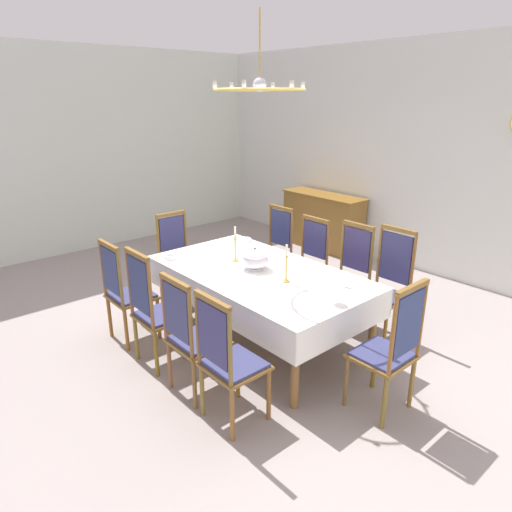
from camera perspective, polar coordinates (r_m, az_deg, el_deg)
The scene contains 24 objects.
ground at distance 4.93m, azimuth 0.98°, elevation -10.19°, with size 8.21×6.06×0.04m, color gray.
back_wall at distance 6.80m, azimuth 21.05°, elevation 11.04°, with size 8.21×0.08×3.15m, color silver.
left_wall at distance 7.91m, azimuth -19.99°, elevation 12.17°, with size 0.08×6.06×3.15m, color silver.
dining_table at distance 4.58m, azimuth 0.40°, elevation -2.71°, with size 2.24×1.24×0.76m.
tablecloth at distance 4.57m, azimuth 0.40°, elevation -2.58°, with size 2.26×1.26×0.29m.
chair_south_a at distance 4.80m, azimuth -15.97°, elevation -4.12°, with size 0.44×0.42×1.08m.
chair_north_a at distance 5.88m, azimuth 2.19°, elevation 1.00°, with size 0.44×0.42×1.09m.
chair_south_b at distance 4.31m, azimuth -12.60°, elevation -6.31°, with size 0.44×0.42×1.14m.
chair_north_b at distance 5.49m, azimuth 6.38°, elevation -0.56°, with size 0.44×0.42×1.06m.
chair_south_c at distance 3.85m, azimuth -8.04°, elevation -9.64°, with size 0.44×0.42×1.08m.
chair_north_c at distance 5.13m, azimuth 11.41°, elevation -2.11°, with size 0.44×0.42×1.11m.
chair_south_d at distance 3.50m, azimuth -3.54°, elevation -12.60°, with size 0.44×0.42×1.09m.
chair_north_d at distance 4.87m, azimuth 15.96°, elevation -3.44°, with size 0.44×0.42×1.17m.
chair_head_west at distance 5.78m, azimuth -9.65°, elevation 0.29°, with size 0.42×0.44×1.05m.
chair_head_east at distance 3.74m, azimuth 16.39°, elevation -10.88°, with size 0.42×0.44×1.14m.
soup_tureen at distance 4.56m, azimuth -0.16°, elevation -0.31°, with size 0.29×0.29×0.23m.
candlestick_west at distance 4.77m, azimuth -2.60°, elevation 1.11°, with size 0.07×0.07×0.37m.
candlestick_east at distance 4.24m, azimuth 3.78°, elevation -1.37°, with size 0.07×0.07×0.36m.
bowl_near_left at distance 5.46m, azimuth -1.52°, elevation 2.05°, with size 0.18×0.18×0.03m.
bowl_near_right at distance 4.98m, azimuth -10.60°, elevation -0.06°, with size 0.17×0.17×0.03m.
spoon_primary at distance 5.57m, azimuth -2.09°, elevation 2.24°, with size 0.03×0.18×0.01m.
spoon_secondary at distance 5.09m, azimuth -10.98°, elevation 0.18°, with size 0.05×0.18×0.01m.
sideboard at distance 7.64m, azimuth 8.32°, elevation 4.32°, with size 1.44×0.48×0.90m.
chandelier at distance 4.24m, azimuth 0.46°, elevation 20.11°, with size 0.82×0.81×0.66m.
Camera 1 is at (3.17, -2.88, 2.41)m, focal length 32.12 mm.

